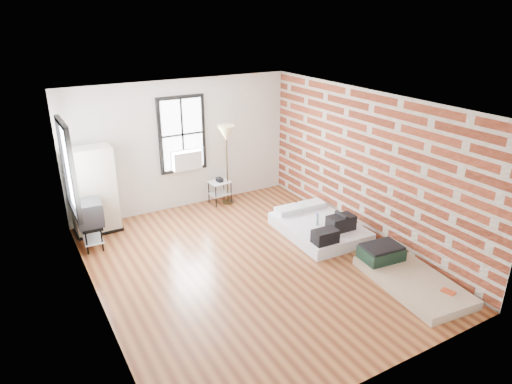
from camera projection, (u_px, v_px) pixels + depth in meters
ground at (251, 265)px, 7.92m from camera, size 6.00×6.00×0.00m
room_shell at (252, 162)px, 7.66m from camera, size 5.02×6.02×2.80m
mattress_main at (320, 227)px, 8.94m from camera, size 1.39×1.84×0.57m
mattress_bare at (405, 274)px, 7.42m from camera, size 1.17×1.96×0.40m
wardrobe at (93, 191)px, 8.80m from camera, size 0.88×0.52×1.73m
side_table at (220, 186)px, 10.29m from camera, size 0.50×0.42×0.61m
floor_lamp at (226, 137)px, 9.88m from camera, size 0.39×0.39×1.80m
tv_stand at (90, 215)px, 8.30m from camera, size 0.48×0.66×0.90m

